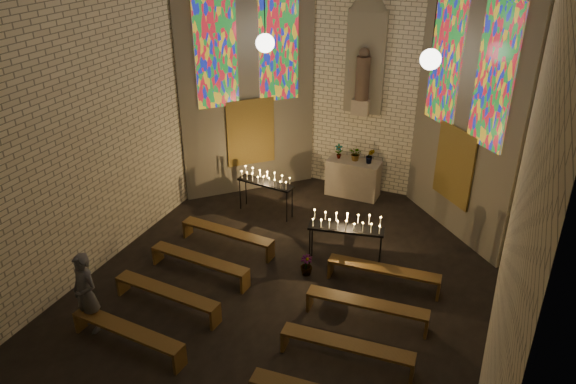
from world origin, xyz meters
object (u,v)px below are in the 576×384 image
at_px(votive_stand_left, 265,180).
at_px(aisle_flower_pot, 306,265).
at_px(votive_stand_right, 346,225).
at_px(visitor, 86,293).
at_px(altar, 353,178).

bearing_deg(votive_stand_left, aisle_flower_pot, -40.90).
distance_m(votive_stand_left, votive_stand_right, 2.95).
bearing_deg(visitor, aisle_flower_pot, 58.95).
height_order(votive_stand_right, visitor, visitor).
relative_size(votive_stand_left, visitor, 0.93).
xyz_separation_m(altar, visitor, (-2.79, -7.12, 0.31)).
xyz_separation_m(votive_stand_left, votive_stand_right, (2.58, -1.42, 0.08)).
relative_size(altar, visitor, 0.87).
relative_size(aisle_flower_pot, votive_stand_left, 0.30).
distance_m(votive_stand_left, visitor, 5.38).
height_order(votive_stand_left, votive_stand_right, votive_stand_right).
bearing_deg(aisle_flower_pot, votive_stand_right, 46.04).
bearing_deg(aisle_flower_pot, visitor, -133.37).
distance_m(votive_stand_right, visitor, 5.32).
bearing_deg(aisle_flower_pot, altar, 93.29).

